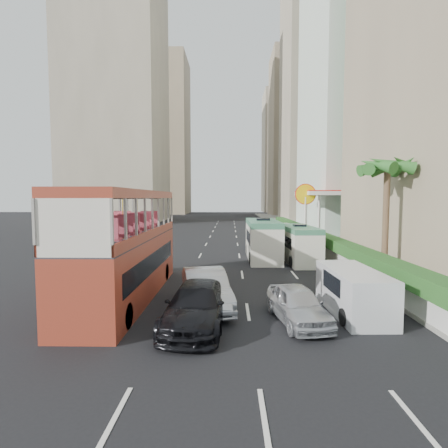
{
  "coord_description": "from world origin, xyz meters",
  "views": [
    {
      "loc": [
        -1.13,
        -16.17,
        4.71
      ],
      "look_at": [
        -1.5,
        4.0,
        3.2
      ],
      "focal_mm": 28.0,
      "sensor_mm": 36.0,
      "label": 1
    }
  ],
  "objects_px": {
    "car_silver_lane_b": "(297,322)",
    "panel_van_near": "(353,292)",
    "car_black": "(197,325)",
    "van_asset": "(257,249)",
    "palm_tree": "(386,221)",
    "car_silver_lane_a": "(206,307)",
    "panel_van_far": "(286,235)",
    "minibus_near": "(263,240)",
    "shell_station": "(330,215)",
    "minibus_far": "(299,244)",
    "double_decker_bus": "(127,244)"
  },
  "relations": [
    {
      "from": "minibus_near",
      "to": "panel_van_near",
      "type": "bearing_deg",
      "value": -79.22
    },
    {
      "from": "double_decker_bus",
      "to": "palm_tree",
      "type": "relative_size",
      "value": 1.72
    },
    {
      "from": "van_asset",
      "to": "panel_van_near",
      "type": "height_order",
      "value": "panel_van_near"
    },
    {
      "from": "minibus_far",
      "to": "palm_tree",
      "type": "height_order",
      "value": "palm_tree"
    },
    {
      "from": "car_silver_lane_a",
      "to": "shell_station",
      "type": "relative_size",
      "value": 0.62
    },
    {
      "from": "double_decker_bus",
      "to": "panel_van_near",
      "type": "distance_m",
      "value": 10.23
    },
    {
      "from": "shell_station",
      "to": "van_asset",
      "type": "bearing_deg",
      "value": -141.55
    },
    {
      "from": "car_silver_lane_a",
      "to": "panel_van_far",
      "type": "xyz_separation_m",
      "value": [
        6.73,
        20.45,
        1.01
      ]
    },
    {
      "from": "minibus_near",
      "to": "palm_tree",
      "type": "xyz_separation_m",
      "value": [
        6.43,
        -6.58,
        1.88
      ]
    },
    {
      "from": "minibus_near",
      "to": "van_asset",
      "type": "bearing_deg",
      "value": 90.03
    },
    {
      "from": "car_silver_lane_b",
      "to": "minibus_far",
      "type": "xyz_separation_m",
      "value": [
        2.5,
        12.53,
        1.32
      ]
    },
    {
      "from": "car_black",
      "to": "van_asset",
      "type": "distance_m",
      "value": 20.05
    },
    {
      "from": "car_silver_lane_b",
      "to": "panel_van_near",
      "type": "distance_m",
      "value": 2.83
    },
    {
      "from": "double_decker_bus",
      "to": "minibus_far",
      "type": "bearing_deg",
      "value": 43.29
    },
    {
      "from": "van_asset",
      "to": "panel_van_near",
      "type": "distance_m",
      "value": 18.41
    },
    {
      "from": "minibus_near",
      "to": "shell_station",
      "type": "height_order",
      "value": "shell_station"
    },
    {
      "from": "van_asset",
      "to": "shell_station",
      "type": "distance_m",
      "value": 11.42
    },
    {
      "from": "car_silver_lane_a",
      "to": "car_black",
      "type": "relative_size",
      "value": 0.95
    },
    {
      "from": "panel_van_far",
      "to": "shell_station",
      "type": "xyz_separation_m",
      "value": [
        5.47,
        4.02,
        1.74
      ]
    },
    {
      "from": "minibus_far",
      "to": "car_silver_lane_a",
      "type": "bearing_deg",
      "value": -121.83
    },
    {
      "from": "minibus_far",
      "to": "panel_van_near",
      "type": "xyz_separation_m",
      "value": [
        -0.05,
        -11.45,
        -0.42
      ]
    },
    {
      "from": "shell_station",
      "to": "minibus_near",
      "type": "bearing_deg",
      "value": -124.8
    },
    {
      "from": "double_decker_bus",
      "to": "palm_tree",
      "type": "xyz_separation_m",
      "value": [
        13.8,
        4.0,
        0.85
      ]
    },
    {
      "from": "van_asset",
      "to": "panel_van_far",
      "type": "distance_m",
      "value": 4.43
    },
    {
      "from": "car_black",
      "to": "panel_van_far",
      "type": "bearing_deg",
      "value": 77.2
    },
    {
      "from": "minibus_far",
      "to": "palm_tree",
      "type": "relative_size",
      "value": 0.93
    },
    {
      "from": "car_black",
      "to": "minibus_far",
      "type": "xyz_separation_m",
      "value": [
        6.29,
        12.95,
        1.32
      ]
    },
    {
      "from": "car_silver_lane_b",
      "to": "palm_tree",
      "type": "xyz_separation_m",
      "value": [
        6.38,
        7.18,
        3.38
      ]
    },
    {
      "from": "car_silver_lane_a",
      "to": "panel_van_far",
      "type": "relative_size",
      "value": 0.98
    },
    {
      "from": "double_decker_bus",
      "to": "car_silver_lane_a",
      "type": "height_order",
      "value": "double_decker_bus"
    },
    {
      "from": "car_black",
      "to": "shell_station",
      "type": "relative_size",
      "value": 0.65
    },
    {
      "from": "car_black",
      "to": "shell_station",
      "type": "bearing_deg",
      "value": 69.26
    },
    {
      "from": "car_black",
      "to": "van_asset",
      "type": "bearing_deg",
      "value": 83.6
    },
    {
      "from": "car_silver_lane_a",
      "to": "panel_van_near",
      "type": "relative_size",
      "value": 1.1
    },
    {
      "from": "double_decker_bus",
      "to": "car_black",
      "type": "xyz_separation_m",
      "value": [
        3.64,
        -3.6,
        -2.53
      ]
    },
    {
      "from": "minibus_near",
      "to": "panel_van_near",
      "type": "distance_m",
      "value": 12.94
    },
    {
      "from": "car_black",
      "to": "minibus_far",
      "type": "distance_m",
      "value": 14.45
    },
    {
      "from": "car_silver_lane_b",
      "to": "car_black",
      "type": "height_order",
      "value": "car_black"
    },
    {
      "from": "car_black",
      "to": "panel_van_far",
      "type": "xyz_separation_m",
      "value": [
        6.89,
        22.58,
        1.01
      ]
    },
    {
      "from": "palm_tree",
      "to": "car_silver_lane_a",
      "type": "bearing_deg",
      "value": -151.3
    },
    {
      "from": "van_asset",
      "to": "panel_van_near",
      "type": "relative_size",
      "value": 0.93
    },
    {
      "from": "car_silver_lane_b",
      "to": "minibus_far",
      "type": "height_order",
      "value": "minibus_far"
    },
    {
      "from": "panel_van_near",
      "to": "shell_station",
      "type": "bearing_deg",
      "value": 74.56
    },
    {
      "from": "car_silver_lane_a",
      "to": "minibus_near",
      "type": "bearing_deg",
      "value": 61.62
    },
    {
      "from": "van_asset",
      "to": "palm_tree",
      "type": "height_order",
      "value": "palm_tree"
    },
    {
      "from": "car_silver_lane_a",
      "to": "panel_van_far",
      "type": "height_order",
      "value": "panel_van_far"
    },
    {
      "from": "car_silver_lane_a",
      "to": "van_asset",
      "type": "relative_size",
      "value": 1.18
    },
    {
      "from": "car_silver_lane_a",
      "to": "minibus_far",
      "type": "height_order",
      "value": "minibus_far"
    },
    {
      "from": "palm_tree",
      "to": "panel_van_far",
      "type": "bearing_deg",
      "value": 102.3
    },
    {
      "from": "panel_van_far",
      "to": "minibus_far",
      "type": "bearing_deg",
      "value": -104.11
    }
  ]
}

